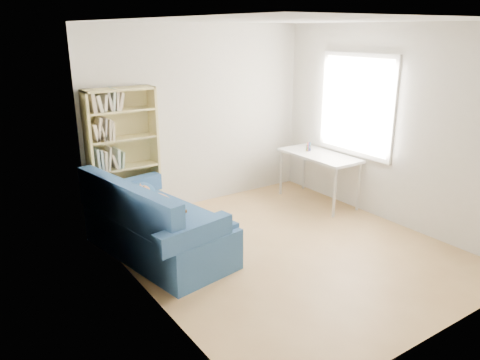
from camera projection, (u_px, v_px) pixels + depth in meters
The scene contains 6 objects.
ground at pixel (285, 249), 5.60m from camera, with size 4.00×4.00×0.00m, color #AB824D.
room_shell at pixel (295, 112), 5.18m from camera, with size 3.54×4.04×2.62m.
sofa at pixel (155, 226), 5.39m from camera, with size 1.21×2.03×0.93m.
bookshelf at pixel (124, 163), 6.13m from camera, with size 0.91×0.28×1.81m.
desk at pixel (319, 159), 6.94m from camera, with size 0.58×1.27×0.75m.
pen_cup at pixel (308, 148), 7.07m from camera, with size 0.08×0.08×0.15m.
Camera 1 is at (-3.30, -3.89, 2.52)m, focal length 35.00 mm.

